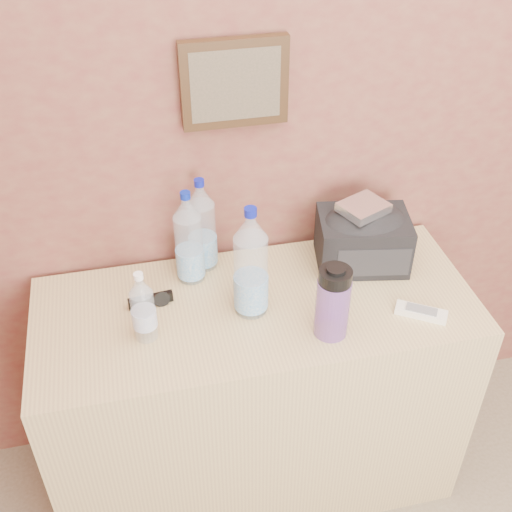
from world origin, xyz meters
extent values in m
plane|color=#885C44|center=(0.00, 2.00, 1.35)|extent=(4.00, 0.00, 4.00)
cube|color=tan|center=(-0.42, 1.71, 0.41)|extent=(1.31, 0.55, 0.82)
cylinder|color=silver|center=(-0.54, 1.93, 0.96)|extent=(0.09, 0.09, 0.27)
cylinder|color=#0F18A2|center=(-0.54, 1.93, 1.12)|extent=(0.03, 0.03, 0.02)
cylinder|color=white|center=(-0.59, 1.88, 0.96)|extent=(0.08, 0.08, 0.27)
cylinder|color=#0B22A5|center=(-0.59, 1.88, 1.12)|extent=(0.03, 0.03, 0.02)
cylinder|color=silver|center=(-0.44, 1.69, 0.98)|extent=(0.10, 0.10, 0.31)
cylinder|color=#0D179E|center=(-0.44, 1.69, 1.16)|extent=(0.03, 0.03, 0.02)
cylinder|color=white|center=(-0.75, 1.65, 0.92)|extent=(0.06, 0.06, 0.19)
cylinder|color=white|center=(-0.75, 1.65, 1.04)|extent=(0.03, 0.03, 0.02)
cylinder|color=purple|center=(-0.24, 1.55, 0.91)|extent=(0.09, 0.09, 0.18)
cylinder|color=black|center=(-0.24, 1.55, 1.03)|extent=(0.09, 0.09, 0.05)
cube|color=silver|center=(0.04, 1.56, 0.83)|extent=(0.15, 0.12, 0.02)
cube|color=silver|center=(-0.05, 1.84, 1.03)|extent=(0.17, 0.16, 0.03)
camera|label=1|loc=(-0.73, 0.33, 2.10)|focal=45.00mm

